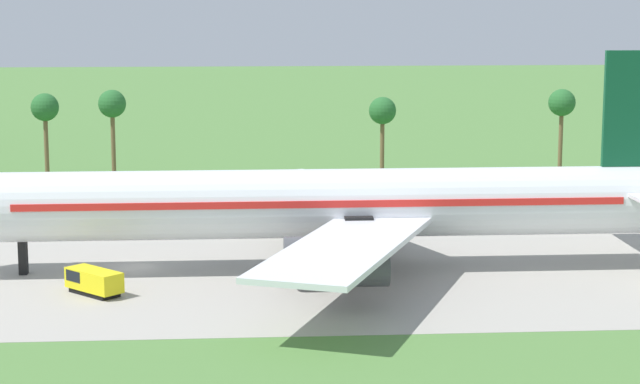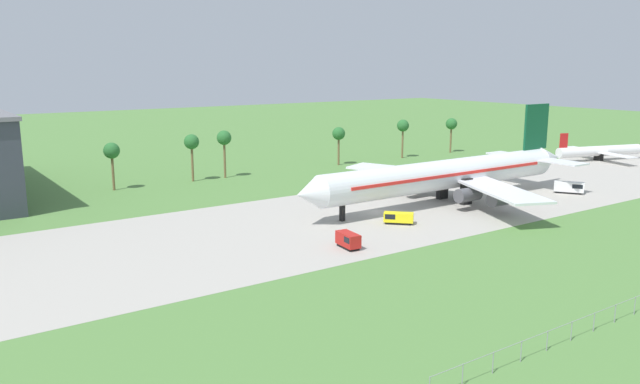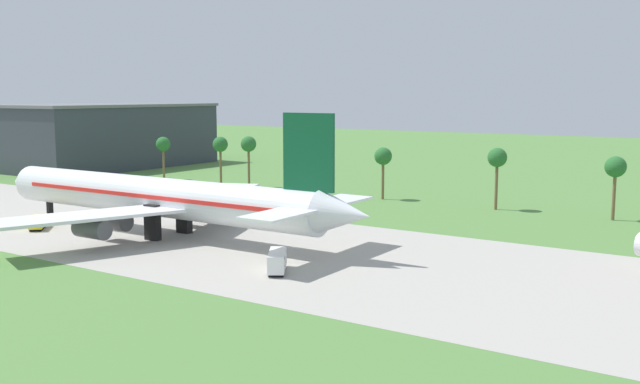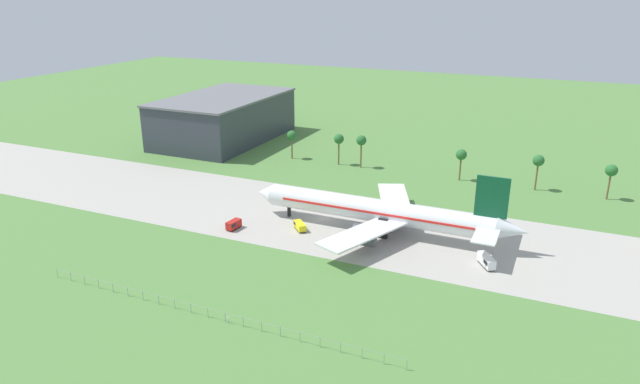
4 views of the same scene
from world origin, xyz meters
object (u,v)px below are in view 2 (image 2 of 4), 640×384
(regional_aircraft, at_px, (599,151))
(jet_airliner, at_px, (450,174))
(baggage_tug, at_px, (570,187))
(fuel_truck, at_px, (397,218))
(catering_van, at_px, (349,240))

(regional_aircraft, bearing_deg, jet_airliner, -169.12)
(baggage_tug, bearing_deg, jet_airliner, 162.84)
(jet_airliner, xyz_separation_m, fuel_truck, (-20.50, -7.22, -4.74))
(fuel_truck, bearing_deg, regional_aircraft, 12.71)
(fuel_truck, bearing_deg, baggage_tug, -1.79)
(regional_aircraft, distance_m, catering_van, 118.31)
(jet_airliner, distance_m, catering_van, 39.65)
(regional_aircraft, distance_m, baggage_tug, 54.96)
(jet_airliner, distance_m, regional_aircraft, 79.39)
(fuel_truck, distance_m, catering_van, 17.67)
(fuel_truck, xyz_separation_m, catering_van, (-16.22, -7.02, 0.19))
(regional_aircraft, relative_size, fuel_truck, 5.54)
(catering_van, bearing_deg, jet_airliner, 21.20)
(jet_airliner, height_order, catering_van, jet_airliner)
(catering_van, bearing_deg, baggage_tug, 4.82)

